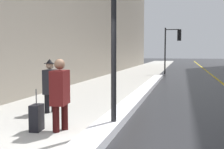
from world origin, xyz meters
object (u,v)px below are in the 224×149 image
lamp_post (114,1)px  rolling_suitcase (37,118)px  pedestrian_trailing (60,91)px  pedestrian_in_glasses (50,84)px  traffic_light_near (174,41)px

lamp_post → rolling_suitcase: size_ratio=5.06×
pedestrian_trailing → pedestrian_in_glasses: (-1.11, 1.74, -0.04)m
traffic_light_near → rolling_suitcase: (-2.39, -17.72, -2.41)m
traffic_light_near → pedestrian_in_glasses: (-2.98, -15.86, -1.85)m
traffic_light_near → pedestrian_trailing: traffic_light_near is taller
pedestrian_trailing → pedestrian_in_glasses: pedestrian_trailing is taller
lamp_post → rolling_suitcase: bearing=-161.8°
lamp_post → rolling_suitcase: 3.10m
lamp_post → pedestrian_in_glasses: 3.29m
rolling_suitcase → traffic_light_near: bearing=166.5°
pedestrian_in_glasses → rolling_suitcase: size_ratio=1.65×
lamp_post → traffic_light_near: bearing=87.5°
traffic_light_near → pedestrian_in_glasses: bearing=-105.6°
lamp_post → rolling_suitcase: (-1.63, -0.54, -2.58)m
rolling_suitcase → lamp_post: bearing=102.3°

